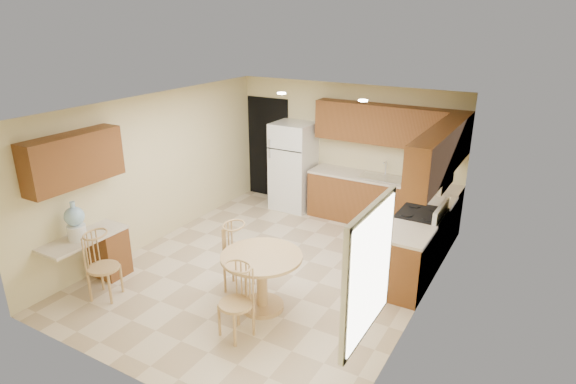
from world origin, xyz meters
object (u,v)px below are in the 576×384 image
Objects in this scene: chair_desk at (97,262)px; chair_table_a at (234,253)px; water_crock at (75,223)px; stove at (419,240)px; dining_table at (262,274)px; chair_table_b at (231,299)px; refrigerator at (293,166)px.

chair_table_a is at bearing 107.94° from chair_desk.
water_crock is at bearing -120.34° from chair_desk.
stove is 1.03× the size of dining_table.
stove is at bearing 55.35° from dining_table.
water_crock is (-1.91, -1.00, 0.42)m from chair_table_a.
chair_table_b is 2.55m from water_crock.
chair_table_a reaches higher than chair_desk.
water_crock is at bearing -161.02° from dining_table.
refrigerator reaches higher than dining_table.
dining_table is 2.65m from water_crock.
water_crock is (-2.51, -0.11, 0.45)m from chair_table_b.
refrigerator is 3.14× the size of water_crock.
stove is (2.88, -1.22, -0.40)m from refrigerator.
refrigerator is 1.77× the size of chair_table_a.
chair_desk is at bearing -138.67° from stove.
chair_desk is (-0.60, -4.28, -0.29)m from refrigerator.
chair_desk is at bearing -155.01° from dining_table.
dining_table is 0.58m from chair_table_a.
water_crock is at bearing -77.16° from chair_table_a.
chair_desk is (-2.06, -0.20, 0.01)m from chair_table_b.
refrigerator is 3.64m from dining_table.
chair_table_b is at bearing -116.33° from stove.
refrigerator is 1.59× the size of stove.
dining_table is 0.74m from chair_table_b.
dining_table is at bearing -67.08° from refrigerator.
chair_table_b is 2.07m from chair_desk.
refrigerator reaches higher than chair_table_b.
stove is at bearing -22.99° from refrigerator.
dining_table is 2.22m from chair_desk.
chair_table_a reaches higher than chair_table_b.
stove is 2.57m from dining_table.
chair_table_a is (0.86, -3.18, -0.27)m from refrigerator.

